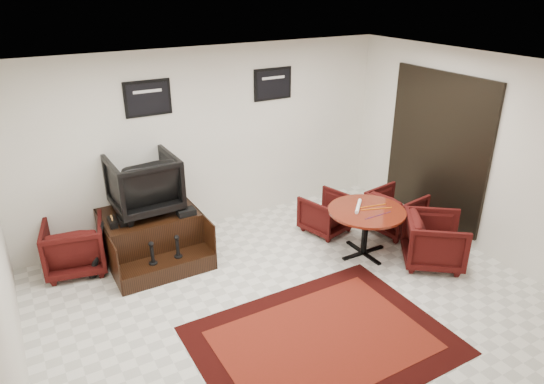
# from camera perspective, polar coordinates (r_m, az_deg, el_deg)

# --- Properties ---
(ground) EXTENTS (6.00, 6.00, 0.00)m
(ground) POSITION_cam_1_polar(r_m,az_deg,el_deg) (6.18, 2.71, -12.66)
(ground) COLOR white
(ground) RESTS_ON ground
(room_shell) EXTENTS (6.02, 5.02, 2.81)m
(room_shell) POSITION_cam_1_polar(r_m,az_deg,el_deg) (5.63, 5.92, 4.11)
(room_shell) COLOR white
(room_shell) RESTS_ON ground
(area_rug) EXTENTS (2.72, 2.04, 0.01)m
(area_rug) POSITION_cam_1_polar(r_m,az_deg,el_deg) (5.63, 5.95, -16.95)
(area_rug) COLOR black
(area_rug) RESTS_ON ground
(shine_podium) EXTENTS (1.30, 1.34, 0.67)m
(shine_podium) POSITION_cam_1_polar(r_m,az_deg,el_deg) (7.11, -13.89, -5.16)
(shine_podium) COLOR black
(shine_podium) RESTS_ON ground
(shine_chair) EXTENTS (0.90, 0.84, 0.90)m
(shine_chair) POSITION_cam_1_polar(r_m,az_deg,el_deg) (6.89, -14.88, 1.26)
(shine_chair) COLOR black
(shine_chair) RESTS_ON shine_podium
(shoes_pair) EXTENTS (0.22, 0.26, 0.09)m
(shoes_pair) POSITION_cam_1_polar(r_m,az_deg,el_deg) (6.77, -17.77, -3.28)
(shoes_pair) COLOR black
(shoes_pair) RESTS_ON shine_podium
(polish_kit) EXTENTS (0.25, 0.17, 0.09)m
(polish_kit) POSITION_cam_1_polar(r_m,az_deg,el_deg) (6.81, -10.07, -2.33)
(polish_kit) COLOR black
(polish_kit) RESTS_ON shine_podium
(umbrella_black) EXTENTS (0.30, 0.11, 0.80)m
(umbrella_black) POSITION_cam_1_polar(r_m,az_deg,el_deg) (6.83, -19.83, -6.39)
(umbrella_black) COLOR black
(umbrella_black) RESTS_ON ground
(umbrella_hooked) EXTENTS (0.29, 0.11, 0.79)m
(umbrella_hooked) POSITION_cam_1_polar(r_m,az_deg,el_deg) (6.88, -19.89, -6.19)
(umbrella_hooked) COLOR black
(umbrella_hooked) RESTS_ON ground
(armchair_side) EXTENTS (0.89, 0.86, 0.79)m
(armchair_side) POSITION_cam_1_polar(r_m,az_deg,el_deg) (7.08, -22.19, -5.68)
(armchair_side) COLOR black
(armchair_side) RESTS_ON ground
(meeting_table) EXTENTS (1.08, 1.08, 0.71)m
(meeting_table) POSITION_cam_1_polar(r_m,az_deg,el_deg) (6.94, 11.04, -2.73)
(meeting_table) COLOR #4B110A
(meeting_table) RESTS_ON ground
(table_chair_back) EXTENTS (0.79, 0.76, 0.67)m
(table_chair_back) POSITION_cam_1_polar(r_m,az_deg,el_deg) (7.62, 6.36, -2.29)
(table_chair_back) COLOR black
(table_chair_back) RESTS_ON ground
(table_chair_window) EXTENTS (0.77, 0.81, 0.74)m
(table_chair_window) POSITION_cam_1_polar(r_m,az_deg,el_deg) (7.80, 14.35, -2.01)
(table_chair_window) COLOR black
(table_chair_window) RESTS_ON ground
(table_chair_corner) EXTENTS (1.04, 1.05, 0.79)m
(table_chair_corner) POSITION_cam_1_polar(r_m,az_deg,el_deg) (7.06, 18.60, -5.20)
(table_chair_corner) COLOR black
(table_chair_corner) RESTS_ON ground
(paper_roll) EXTENTS (0.33, 0.33, 0.05)m
(paper_roll) POSITION_cam_1_polar(r_m,az_deg,el_deg) (6.93, 10.12, -1.65)
(paper_roll) COLOR white
(paper_roll) RESTS_ON meeting_table
(table_clutter) EXTENTS (0.57, 0.33, 0.01)m
(table_clutter) POSITION_cam_1_polar(r_m,az_deg,el_deg) (6.93, 12.04, -2.01)
(table_clutter) COLOR orange
(table_clutter) RESTS_ON meeting_table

